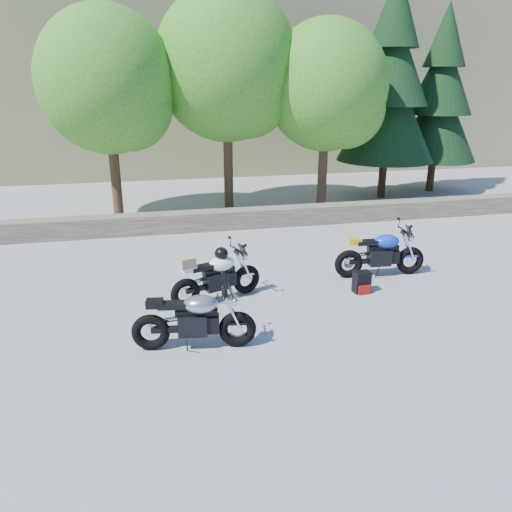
% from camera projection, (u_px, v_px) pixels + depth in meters
% --- Properties ---
extents(ground, '(90.00, 90.00, 0.00)m').
position_uv_depth(ground, '(257.00, 318.00, 8.37)').
color(ground, gray).
rests_on(ground, ground).
extents(stone_wall, '(22.00, 0.55, 0.50)m').
position_uv_depth(stone_wall, '(212.00, 220.00, 13.35)').
color(stone_wall, '#46402E').
rests_on(stone_wall, ground).
extents(hillside, '(80.00, 30.00, 15.00)m').
position_uv_depth(hillside, '(208.00, 21.00, 32.31)').
color(hillside, olive).
rests_on(hillside, ground).
extents(tree_decid_left, '(3.67, 3.67, 5.62)m').
position_uv_depth(tree_decid_left, '(111.00, 87.00, 13.26)').
color(tree_decid_left, '#382314').
rests_on(tree_decid_left, ground).
extents(tree_decid_mid, '(4.08, 4.08, 6.24)m').
position_uv_depth(tree_decid_mid, '(231.00, 71.00, 14.16)').
color(tree_decid_mid, '#382314').
rests_on(tree_decid_mid, ground).
extents(tree_decid_right, '(3.54, 3.54, 5.41)m').
position_uv_depth(tree_decid_right, '(330.00, 91.00, 14.36)').
color(tree_decid_right, '#382314').
rests_on(tree_decid_right, ground).
extents(conifer_near, '(3.17, 3.17, 7.06)m').
position_uv_depth(conifer_near, '(390.00, 84.00, 15.97)').
color(conifer_near, '#382314').
rests_on(conifer_near, ground).
extents(conifer_far, '(2.82, 2.82, 6.27)m').
position_uv_depth(conifer_far, '(440.00, 97.00, 17.11)').
color(conifer_far, '#382314').
rests_on(conifer_far, ground).
extents(silver_bike, '(1.84, 0.58, 0.92)m').
position_uv_depth(silver_bike, '(195.00, 320.00, 7.29)').
color(silver_bike, black).
rests_on(silver_bike, ground).
extents(white_bike, '(1.73, 0.79, 0.99)m').
position_uv_depth(white_bike, '(216.00, 275.00, 8.89)').
color(white_bike, black).
rests_on(white_bike, ground).
extents(blue_bike, '(1.90, 0.60, 0.95)m').
position_uv_depth(blue_bike, '(381.00, 254.00, 10.06)').
color(blue_bike, black).
rests_on(blue_bike, ground).
extents(backpack, '(0.32, 0.28, 0.41)m').
position_uv_depth(backpack, '(362.00, 282.00, 9.34)').
color(backpack, black).
rests_on(backpack, ground).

